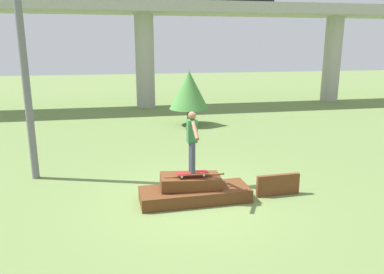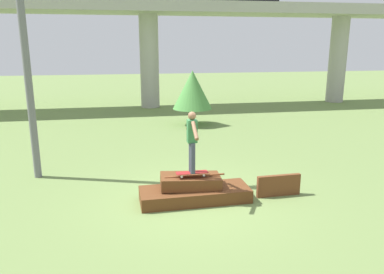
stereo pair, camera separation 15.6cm
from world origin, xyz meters
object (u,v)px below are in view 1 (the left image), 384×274
(skateboard, at_px, (192,173))
(utility_pole, at_px, (19,14))
(skater, at_px, (192,138))
(tree_behind_left, at_px, (189,90))

(skateboard, height_order, utility_pole, utility_pole)
(skater, relative_size, utility_pole, 0.17)
(skateboard, height_order, skater, skater)
(skateboard, distance_m, skater, 0.85)
(skater, relative_size, tree_behind_left, 0.58)
(skater, height_order, tree_behind_left, tree_behind_left)
(utility_pole, relative_size, tree_behind_left, 3.41)
(skateboard, distance_m, tree_behind_left, 8.88)
(skater, distance_m, tree_behind_left, 8.83)
(skater, bearing_deg, skateboard, 0.00)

